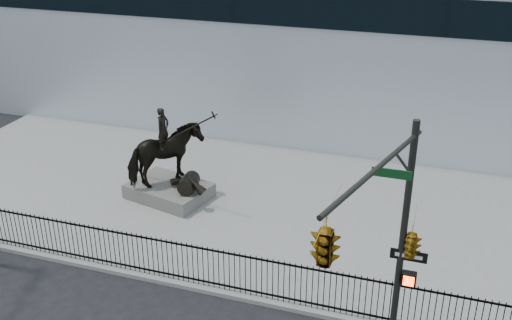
% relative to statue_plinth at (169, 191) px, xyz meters
% --- Properties ---
extents(ground, '(120.00, 120.00, 0.00)m').
position_rel_statue_plinth_xyz_m(ground, '(2.86, -6.41, -0.45)').
color(ground, black).
rests_on(ground, ground).
extents(plaza, '(30.00, 12.00, 0.15)m').
position_rel_statue_plinth_xyz_m(plaza, '(2.86, 0.59, -0.38)').
color(plaza, gray).
rests_on(plaza, ground).
extents(building, '(44.00, 14.00, 9.00)m').
position_rel_statue_plinth_xyz_m(building, '(2.86, 13.59, 4.05)').
color(building, silver).
rests_on(building, ground).
extents(picket_fence, '(22.10, 0.10, 1.50)m').
position_rel_statue_plinth_xyz_m(picket_fence, '(2.86, -5.16, 0.45)').
color(picket_fence, black).
rests_on(picket_fence, plaza).
extents(statue_plinth, '(3.64, 2.89, 0.60)m').
position_rel_statue_plinth_xyz_m(statue_plinth, '(0.00, 0.00, 0.00)').
color(statue_plinth, '#4E4C47').
rests_on(statue_plinth, plaza).
extents(equestrian_statue, '(4.03, 2.98, 3.50)m').
position_rel_statue_plinth_xyz_m(equestrian_statue, '(0.06, -0.01, 1.57)').
color(equestrian_statue, black).
rests_on(equestrian_statue, statue_plinth).
extents(traffic_signal_right, '(2.17, 6.86, 7.00)m').
position_rel_statue_plinth_xyz_m(traffic_signal_right, '(9.33, -8.41, 4.40)').
color(traffic_signal_right, black).
rests_on(traffic_signal_right, ground).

